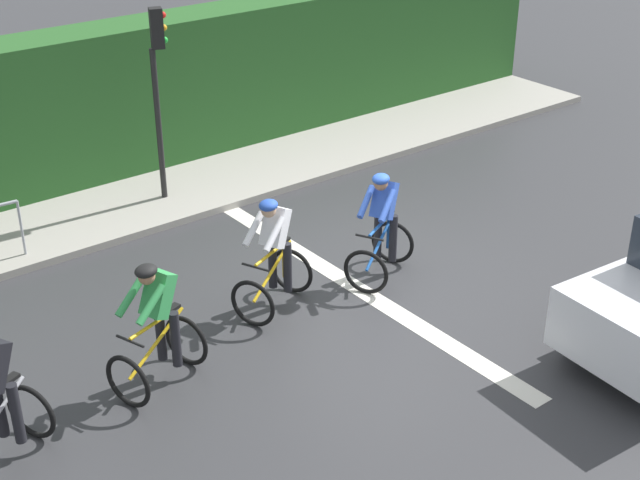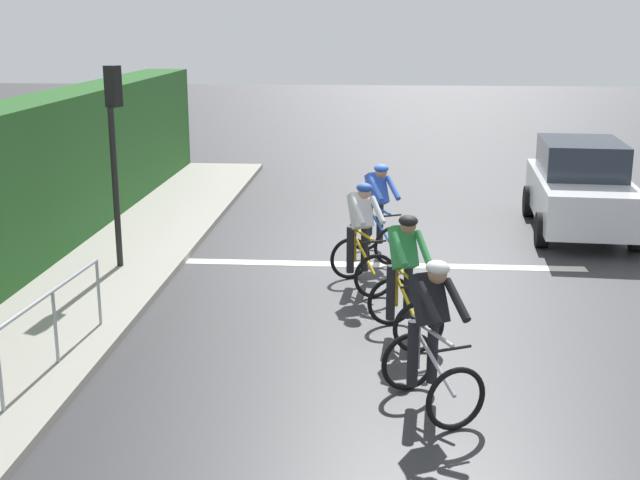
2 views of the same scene
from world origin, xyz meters
name	(u,v)px [view 2 (image 2 of 2)]	position (x,y,z in m)	size (l,w,h in m)	color
ground_plane	(377,258)	(0.00, 0.00, 0.00)	(80.00, 80.00, 0.00)	#333335
sidewalk_kerb	(76,283)	(4.66, 2.00, 0.06)	(2.80, 21.87, 0.12)	#9E998E
stone_wall_low	(19,265)	(5.56, 2.00, 0.33)	(0.44, 21.87, 0.66)	gray
road_marking_stop_line	(376,265)	(0.00, 0.46, 0.00)	(7.00, 0.30, 0.01)	silver
cyclist_lead	(431,338)	(-0.60, 5.83, 0.80)	(1.08, 1.27, 1.66)	black
cyclist_second	(404,279)	(-0.37, 3.78, 0.80)	(0.99, 1.24, 1.66)	black
cyclist_mid	(362,238)	(0.23, 1.69, 0.80)	(1.05, 1.26, 1.66)	black
cyclist_fourth	(378,213)	(-0.01, -0.04, 0.80)	(1.09, 1.27, 1.66)	black
car_white	(580,187)	(-3.93, -2.21, 0.87)	(2.12, 4.22, 1.76)	silver
traffic_light_near_crossing	(115,137)	(4.18, 1.14, 2.22)	(0.26, 0.30, 3.34)	black
pedestrian_railing_kerbside	(27,327)	(3.76, 5.84, 0.80)	(0.30, 3.93, 1.03)	#999EA3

